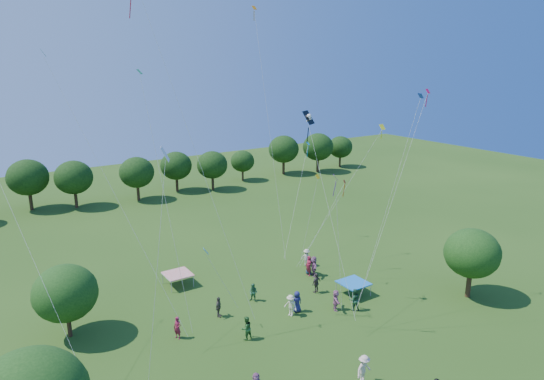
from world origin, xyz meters
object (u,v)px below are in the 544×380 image
at_px(pirate_kite, 310,122).
at_px(near_tree_east, 472,253).
at_px(tent_blue, 354,283).
at_px(red_high_kite, 153,32).
at_px(near_tree_north, 65,293).
at_px(tent_red_stripe, 178,274).

bearing_deg(pirate_kite, near_tree_east, -30.40).
bearing_deg(pirate_kite, tent_blue, -17.95).
height_order(near_tree_east, tent_blue, near_tree_east).
distance_m(tent_blue, red_high_kite, 24.56).
bearing_deg(near_tree_north, red_high_kite, -16.14).
height_order(tent_red_stripe, red_high_kite, red_high_kite).
height_order(near_tree_east, pirate_kite, pirate_kite).
distance_m(near_tree_east, red_high_kite, 29.23).
xyz_separation_m(tent_blue, red_high_kite, (-14.28, 4.39, 19.50)).
bearing_deg(tent_blue, red_high_kite, 162.91).
height_order(near_tree_north, near_tree_east, near_tree_east).
xyz_separation_m(near_tree_north, tent_blue, (20.93, -6.31, -2.29)).
xyz_separation_m(near_tree_north, red_high_kite, (6.64, -1.92, 17.21)).
bearing_deg(near_tree_north, tent_blue, -16.79).
height_order(tent_blue, pirate_kite, pirate_kite).
distance_m(near_tree_east, pirate_kite, 17.00).
distance_m(pirate_kite, red_high_kite, 12.46).
bearing_deg(red_high_kite, near_tree_east, -24.28).
xyz_separation_m(tent_blue, pirate_kite, (-3.90, 1.26, 13.37)).
relative_size(near_tree_east, pirate_kite, 0.42).
relative_size(pirate_kite, red_high_kite, 0.58).
bearing_deg(tent_red_stripe, tent_blue, -40.10).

